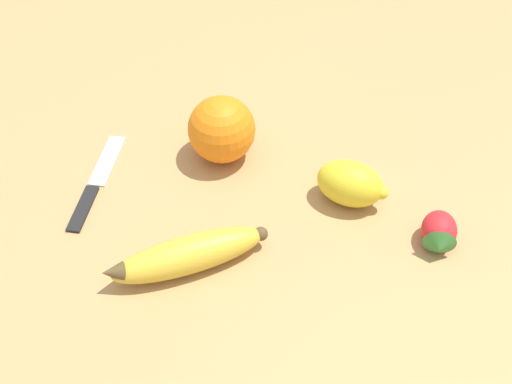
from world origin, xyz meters
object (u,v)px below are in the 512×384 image
orange (222,129)px  paring_knife (94,184)px  banana (187,255)px  strawberry (439,233)px  lemon (350,184)px

orange → paring_knife: orange is taller
orange → paring_knife: 0.17m
banana → strawberry: bearing=166.2°
orange → paring_knife: (-0.07, -0.15, -0.04)m
strawberry → lemon: 0.12m
lemon → paring_knife: size_ratio=0.66×
strawberry → lemon: lemon is taller
banana → lemon: (0.06, 0.20, 0.01)m
lemon → banana: bearing=-107.5°
lemon → paring_knife: 0.32m
orange → banana: bearing=-55.7°
banana → lemon: size_ratio=1.87×
banana → lemon: bearing=-172.1°
orange → lemon: 0.18m
orange → lemon: orange is taller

